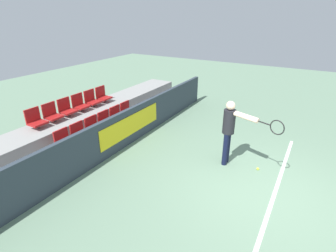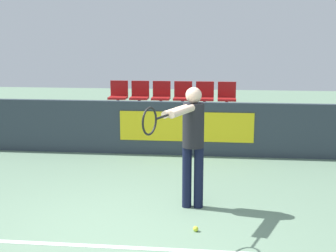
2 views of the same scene
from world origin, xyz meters
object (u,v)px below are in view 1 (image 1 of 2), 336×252
Objects in this scene: stadium_chair_4 at (117,116)px; stadium_chair_9 at (80,104)px; stadium_chair_3 at (106,121)px; stadium_chair_1 at (80,134)px; tennis_player at (231,128)px; stadium_chair_8 at (67,109)px; stadium_chair_6 at (36,120)px; stadium_chair_10 at (92,99)px; stadium_chair_7 at (52,114)px; stadium_chair_2 at (94,127)px; stadium_chair_11 at (103,95)px; stadium_chair_5 at (127,111)px; tennis_ball at (258,169)px; stadium_chair_0 at (64,141)px.

stadium_chair_4 is 1.00× the size of stadium_chair_9.
stadium_chair_1 is at bearing 180.00° from stadium_chair_3.
stadium_chair_8 is at bearing 122.46° from tennis_player.
stadium_chair_10 is at bearing 0.00° from stadium_chair_6.
stadium_chair_6 is (-0.51, 1.04, 0.37)m from stadium_chair_1.
stadium_chair_3 is at bearing 180.00° from stadium_chair_4.
stadium_chair_7 and stadium_chair_8 have the same top height.
stadium_chair_2 is 1.00× the size of stadium_chair_11.
stadium_chair_9 and stadium_chair_11 have the same top height.
stadium_chair_5 is at bearing -45.61° from stadium_chair_9.
tennis_ball is (0.08, -5.41, -0.94)m from stadium_chair_10.
stadium_chair_0 is 0.51m from stadium_chair_1.
tennis_ball is at bearing -75.95° from stadium_chair_2.
stadium_chair_3 is 1.01m from stadium_chair_5.
stadium_chair_8 is at bearing 90.00° from stadium_chair_2.
stadium_chair_3 is 1.00× the size of stadium_chair_11.
stadium_chair_11 is (2.03, 0.00, 0.00)m from stadium_chair_7.
stadium_chair_7 is (0.00, 1.04, 0.37)m from stadium_chair_1.
stadium_chair_6 reaches higher than stadium_chair_3.
stadium_chair_5 is 1.00× the size of stadium_chair_9.
stadium_chair_6 is at bearing 157.78° from stadium_chair_5.
stadium_chair_3 reaches higher than tennis_ball.
tennis_ball is (0.08, -4.37, -0.57)m from stadium_chair_4.
stadium_chair_8 is (0.51, 0.00, 0.00)m from stadium_chair_7.
tennis_ball is (1.60, -5.41, -0.94)m from stadium_chair_7.
stadium_chair_6 reaches higher than stadium_chair_0.
stadium_chair_3 is at bearing 97.64° from tennis_ball.
stadium_chair_0 is 1.00× the size of stadium_chair_3.
stadium_chair_2 is 1.21m from stadium_chair_7.
stadium_chair_2 is 1.88m from stadium_chair_11.
tennis_player is at bearing -82.57° from stadium_chair_3.
stadium_chair_1 is 1.21m from stadium_chair_8.
stadium_chair_0 is 1.88m from stadium_chair_9.
stadium_chair_3 is at bearing -116.08° from stadium_chair_10.
stadium_chair_2 is 1.52m from stadium_chair_5.
stadium_chair_1 and stadium_chair_3 have the same top height.
stadium_chair_2 is at bearing -45.61° from stadium_chair_6.
stadium_chair_8 is at bearing 63.92° from stadium_chair_1.
stadium_chair_0 is 2.31m from stadium_chair_10.
stadium_chair_0 is 4.16m from tennis_player.
stadium_chair_9 reaches higher than stadium_chair_5.
stadium_chair_2 is at bearing -63.92° from stadium_chair_7.
stadium_chair_4 is 0.51m from stadium_chair_5.
stadium_chair_8 is at bearing 116.08° from stadium_chair_3.
stadium_chair_4 is at bearing 0.00° from stadium_chair_0.
stadium_chair_10 is (0.00, 1.04, 0.37)m from stadium_chair_4.
stadium_chair_7 is at bearing 180.00° from stadium_chair_9.
stadium_chair_1 is (0.51, 0.00, 0.00)m from stadium_chair_0.
tennis_player is (0.47, -3.63, 0.43)m from stadium_chair_3.
stadium_chair_7 is at bearing 134.39° from stadium_chair_3.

